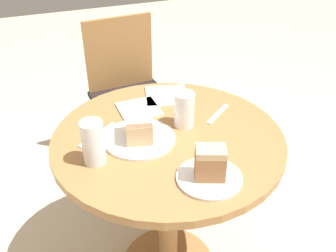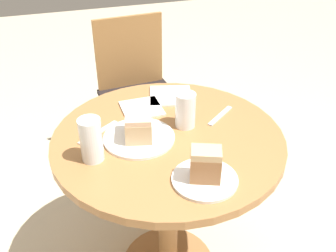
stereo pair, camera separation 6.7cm
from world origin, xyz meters
TOP-DOWN VIEW (x-y plane):
  - table at (0.00, 0.00)m, footprint 0.81×0.81m
  - chair at (0.08, 0.81)m, footprint 0.43×0.45m
  - plate_near at (-0.10, 0.01)m, footprint 0.25×0.25m
  - plate_far at (0.03, -0.26)m, footprint 0.20×0.20m
  - cake_slice_near at (-0.10, 0.01)m, footprint 0.11×0.13m
  - cake_slice_far at (0.03, -0.26)m, footprint 0.11×0.09m
  - glass_lemonade at (0.08, 0.04)m, footprint 0.07×0.07m
  - glass_water at (-0.27, -0.05)m, footprint 0.07×0.07m
  - napkin_stack at (0.10, 0.27)m, footprint 0.21×0.21m
  - fork at (-0.23, 0.09)m, footprint 0.16×0.12m
  - spoon at (0.23, 0.06)m, footprint 0.14×0.11m
  - napkin_side at (-0.04, 0.20)m, footprint 0.15×0.15m

SIDE VIEW (x-z plane):
  - chair at x=0.08m, z-range 0.03..0.87m
  - table at x=0.00m, z-range 0.19..0.90m
  - fork at x=-0.23m, z-range 0.71..0.71m
  - spoon at x=0.23m, z-range 0.71..0.71m
  - napkin_side at x=-0.04m, z-range 0.71..0.71m
  - napkin_stack at x=0.10m, z-range 0.71..0.71m
  - plate_near at x=-0.10m, z-range 0.71..0.72m
  - plate_far at x=0.03m, z-range 0.71..0.72m
  - cake_slice_near at x=-0.10m, z-range 0.72..0.81m
  - glass_lemonade at x=0.08m, z-range 0.70..0.83m
  - cake_slice_far at x=0.03m, z-range 0.72..0.82m
  - glass_water at x=-0.27m, z-range 0.70..0.84m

